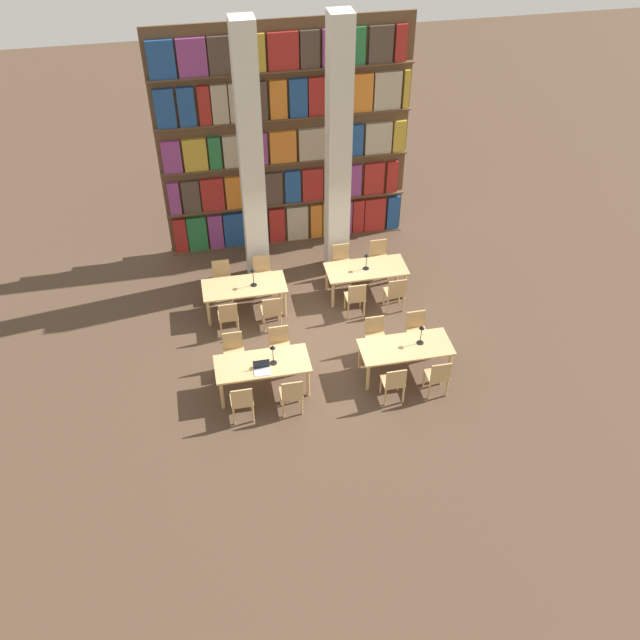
{
  "coord_description": "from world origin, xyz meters",
  "views": [
    {
      "loc": [
        -2.25,
        -11.29,
        10.22
      ],
      "look_at": [
        0.0,
        -0.13,
        0.65
      ],
      "focal_mm": 40.0,
      "sensor_mm": 36.0,
      "label": 1
    }
  ],
  "objects_px": {
    "chair_4": "(394,382)",
    "reading_table_3": "(366,271)",
    "chair_0": "(242,401)",
    "pillar_left": "(251,162)",
    "pillar_center": "(338,154)",
    "chair_9": "(222,278)",
    "chair_6": "(438,376)",
    "laptop": "(262,369)",
    "chair_11": "(263,273)",
    "chair_13": "(342,261)",
    "desk_lamp_3": "(366,259)",
    "reading_table_1": "(405,350)",
    "chair_14": "(395,292)",
    "desk_lamp_1": "(421,332)",
    "chair_10": "(271,311)",
    "chair_8": "(228,316)",
    "chair_12": "(356,297)",
    "chair_15": "(379,257)",
    "chair_3": "(280,345)",
    "reading_table_0": "(262,366)",
    "chair_1": "(234,352)",
    "chair_5": "(375,336)",
    "reading_table_2": "(244,289)",
    "desk_lamp_2": "(253,274)",
    "chair_7": "(416,330)",
    "desk_lamp_0": "(273,351)",
    "chair_2": "(291,394)"
  },
  "relations": [
    {
      "from": "chair_4",
      "to": "reading_table_3",
      "type": "height_order",
      "value": "chair_4"
    },
    {
      "from": "chair_4",
      "to": "chair_5",
      "type": "height_order",
      "value": "same"
    },
    {
      "from": "chair_0",
      "to": "chair_1",
      "type": "height_order",
      "value": "same"
    },
    {
      "from": "chair_6",
      "to": "desk_lamp_2",
      "type": "relative_size",
      "value": 1.97
    },
    {
      "from": "desk_lamp_0",
      "to": "desk_lamp_3",
      "type": "bearing_deg",
      "value": 46.57
    },
    {
      "from": "chair_2",
      "to": "chair_3",
      "type": "xyz_separation_m",
      "value": [
        0.0,
        1.39,
        0.0
      ]
    },
    {
      "from": "reading_table_0",
      "to": "chair_1",
      "type": "bearing_deg",
      "value": 125.28
    },
    {
      "from": "chair_2",
      "to": "reading_table_3",
      "type": "bearing_deg",
      "value": 55.36
    },
    {
      "from": "chair_10",
      "to": "chair_11",
      "type": "bearing_deg",
      "value": 90.0
    },
    {
      "from": "laptop",
      "to": "chair_13",
      "type": "xyz_separation_m",
      "value": [
        2.37,
        3.54,
        -0.27
      ]
    },
    {
      "from": "chair_9",
      "to": "chair_6",
      "type": "bearing_deg",
      "value": 133.57
    },
    {
      "from": "reading_table_0",
      "to": "chair_3",
      "type": "height_order",
      "value": "chair_3"
    },
    {
      "from": "chair_0",
      "to": "reading_table_3",
      "type": "height_order",
      "value": "chair_0"
    },
    {
      "from": "chair_12",
      "to": "chair_2",
      "type": "bearing_deg",
      "value": -125.61
    },
    {
      "from": "chair_3",
      "to": "reading_table_0",
      "type": "bearing_deg",
      "value": 57.02
    },
    {
      "from": "chair_3",
      "to": "chair_11",
      "type": "distance_m",
      "value": 2.54
    },
    {
      "from": "chair_6",
      "to": "desk_lamp_1",
      "type": "bearing_deg",
      "value": 101.53
    },
    {
      "from": "reading_table_1",
      "to": "chair_14",
      "type": "xyz_separation_m",
      "value": [
        0.38,
        2.03,
        -0.15
      ]
    },
    {
      "from": "chair_2",
      "to": "desk_lamp_2",
      "type": "xyz_separation_m",
      "value": [
        -0.29,
        3.2,
        0.54
      ]
    },
    {
      "from": "chair_1",
      "to": "chair_15",
      "type": "bearing_deg",
      "value": -144.8
    },
    {
      "from": "reading_table_0",
      "to": "desk_lamp_0",
      "type": "relative_size",
      "value": 4.03
    },
    {
      "from": "desk_lamp_1",
      "to": "chair_14",
      "type": "distance_m",
      "value": 2.06
    },
    {
      "from": "pillar_center",
      "to": "reading_table_1",
      "type": "xyz_separation_m",
      "value": [
        0.53,
        -3.95,
        -2.36
      ]
    },
    {
      "from": "chair_4",
      "to": "chair_8",
      "type": "height_order",
      "value": "same"
    },
    {
      "from": "chair_7",
      "to": "chair_13",
      "type": "height_order",
      "value": "same"
    },
    {
      "from": "reading_table_1",
      "to": "chair_15",
      "type": "distance_m",
      "value": 3.44
    },
    {
      "from": "desk_lamp_1",
      "to": "chair_10",
      "type": "relative_size",
      "value": 0.5
    },
    {
      "from": "chair_6",
      "to": "desk_lamp_1",
      "type": "xyz_separation_m",
      "value": [
        -0.15,
        0.73,
        0.54
      ]
    },
    {
      "from": "chair_8",
      "to": "chair_11",
      "type": "distance_m",
      "value": 1.67
    },
    {
      "from": "chair_10",
      "to": "laptop",
      "type": "bearing_deg",
      "value": -102.89
    },
    {
      "from": "desk_lamp_3",
      "to": "chair_9",
      "type": "bearing_deg",
      "value": 169.28
    },
    {
      "from": "pillar_left",
      "to": "pillar_center",
      "type": "bearing_deg",
      "value": 0.0
    },
    {
      "from": "reading_table_1",
      "to": "pillar_left",
      "type": "bearing_deg",
      "value": 121.81
    },
    {
      "from": "chair_5",
      "to": "chair_1",
      "type": "bearing_deg",
      "value": -1.7
    },
    {
      "from": "chair_4",
      "to": "chair_7",
      "type": "xyz_separation_m",
      "value": [
        0.89,
        1.39,
        0.0
      ]
    },
    {
      "from": "reading_table_0",
      "to": "reading_table_1",
      "type": "height_order",
      "value": "same"
    },
    {
      "from": "desk_lamp_2",
      "to": "chair_13",
      "type": "relative_size",
      "value": 0.51
    },
    {
      "from": "chair_0",
      "to": "desk_lamp_3",
      "type": "height_order",
      "value": "desk_lamp_3"
    },
    {
      "from": "reading_table_1",
      "to": "chair_12",
      "type": "xyz_separation_m",
      "value": [
        -0.53,
        2.03,
        -0.15
      ]
    },
    {
      "from": "chair_0",
      "to": "chair_1",
      "type": "distance_m",
      "value": 1.39
    },
    {
      "from": "chair_6",
      "to": "chair_12",
      "type": "xyz_separation_m",
      "value": [
        -0.99,
        2.72,
        0.0
      ]
    },
    {
      "from": "reading_table_3",
      "to": "chair_15",
      "type": "xyz_separation_m",
      "value": [
        0.5,
        0.69,
        -0.15
      ]
    },
    {
      "from": "chair_0",
      "to": "chair_6",
      "type": "height_order",
      "value": "same"
    },
    {
      "from": "chair_5",
      "to": "reading_table_2",
      "type": "xyz_separation_m",
      "value": [
        -2.48,
        1.93,
        0.15
      ]
    },
    {
      "from": "chair_12",
      "to": "chair_15",
      "type": "distance_m",
      "value": 1.66
    },
    {
      "from": "laptop",
      "to": "chair_11",
      "type": "bearing_deg",
      "value": 82.21
    },
    {
      "from": "chair_1",
      "to": "laptop",
      "type": "xyz_separation_m",
      "value": [
        0.46,
        -0.91,
        0.27
      ]
    },
    {
      "from": "pillar_left",
      "to": "desk_lamp_3",
      "type": "bearing_deg",
      "value": -28.18
    },
    {
      "from": "desk_lamp_0",
      "to": "reading_table_1",
      "type": "xyz_separation_m",
      "value": [
        2.65,
        -0.04,
        -0.39
      ]
    },
    {
      "from": "desk_lamp_0",
      "to": "reading_table_1",
      "type": "height_order",
      "value": "desk_lamp_0"
    }
  ]
}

